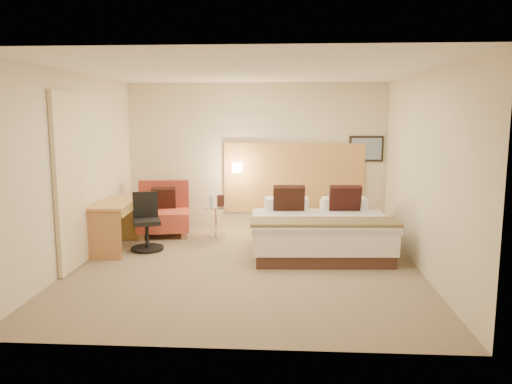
# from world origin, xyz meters

# --- Properties ---
(floor) EXTENTS (4.80, 5.00, 0.02)m
(floor) POSITION_xyz_m (0.00, 0.00, -0.01)
(floor) COLOR #826F57
(floor) RESTS_ON ground
(ceiling) EXTENTS (4.80, 5.00, 0.02)m
(ceiling) POSITION_xyz_m (0.00, 0.00, 2.71)
(ceiling) COLOR white
(ceiling) RESTS_ON floor
(wall_back) EXTENTS (4.80, 0.02, 2.70)m
(wall_back) POSITION_xyz_m (0.00, 2.51, 1.35)
(wall_back) COLOR beige
(wall_back) RESTS_ON floor
(wall_front) EXTENTS (4.80, 0.02, 2.70)m
(wall_front) POSITION_xyz_m (0.00, -2.51, 1.35)
(wall_front) COLOR beige
(wall_front) RESTS_ON floor
(wall_left) EXTENTS (0.02, 5.00, 2.70)m
(wall_left) POSITION_xyz_m (-2.41, 0.00, 1.35)
(wall_left) COLOR beige
(wall_left) RESTS_ON floor
(wall_right) EXTENTS (0.02, 5.00, 2.70)m
(wall_right) POSITION_xyz_m (2.41, 0.00, 1.35)
(wall_right) COLOR beige
(wall_right) RESTS_ON floor
(headboard_panel) EXTENTS (2.60, 0.04, 1.30)m
(headboard_panel) POSITION_xyz_m (0.70, 2.47, 0.95)
(headboard_panel) COLOR #BB8849
(headboard_panel) RESTS_ON wall_back
(art_frame) EXTENTS (0.62, 0.03, 0.47)m
(art_frame) POSITION_xyz_m (2.02, 2.48, 1.50)
(art_frame) COLOR black
(art_frame) RESTS_ON wall_back
(art_canvas) EXTENTS (0.54, 0.01, 0.39)m
(art_canvas) POSITION_xyz_m (2.02, 2.46, 1.50)
(art_canvas) COLOR gray
(art_canvas) RESTS_ON wall_back
(lamp_arm) EXTENTS (0.02, 0.12, 0.02)m
(lamp_arm) POSITION_xyz_m (-0.35, 2.42, 1.15)
(lamp_arm) COLOR silver
(lamp_arm) RESTS_ON wall_back
(lamp_shade) EXTENTS (0.15, 0.15, 0.15)m
(lamp_shade) POSITION_xyz_m (-0.35, 2.36, 1.15)
(lamp_shade) COLOR #FFEDC6
(lamp_shade) RESTS_ON wall_back
(curtain) EXTENTS (0.06, 0.90, 2.42)m
(curtain) POSITION_xyz_m (-2.36, -0.25, 1.22)
(curtain) COLOR beige
(curtain) RESTS_ON wall_left
(bottle_a) EXTENTS (0.07, 0.07, 0.19)m
(bottle_a) POSITION_xyz_m (-0.75, 1.79, 0.62)
(bottle_a) COLOR #9BD7F0
(bottle_a) RESTS_ON side_table
(menu_folder) EXTENTS (0.13, 0.07, 0.21)m
(menu_folder) POSITION_xyz_m (-0.58, 1.74, 0.63)
(menu_folder) COLOR #3C1E18
(menu_folder) RESTS_ON side_table
(bed) EXTENTS (2.16, 2.11, 1.01)m
(bed) POSITION_xyz_m (1.07, 0.90, 0.33)
(bed) COLOR #462823
(bed) RESTS_ON floor
(lounge_chair) EXTENTS (1.02, 0.93, 0.94)m
(lounge_chair) POSITION_xyz_m (-1.61, 1.81, 0.38)
(lounge_chair) COLOR tan
(lounge_chair) RESTS_ON floor
(side_table) EXTENTS (0.56, 0.56, 0.53)m
(side_table) POSITION_xyz_m (-0.67, 1.77, 0.29)
(side_table) COLOR silver
(side_table) RESTS_ON floor
(desk) EXTENTS (0.64, 1.27, 0.78)m
(desk) POSITION_xyz_m (-2.11, 0.78, 0.61)
(desk) COLOR tan
(desk) RESTS_ON floor
(desk_chair) EXTENTS (0.65, 0.65, 0.90)m
(desk_chair) POSITION_xyz_m (-1.64, 0.81, 0.37)
(desk_chair) COLOR black
(desk_chair) RESTS_ON floor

